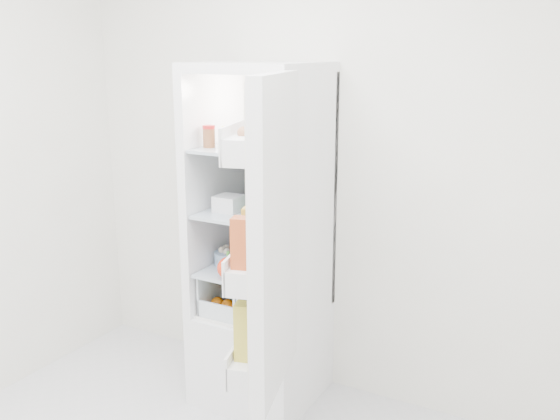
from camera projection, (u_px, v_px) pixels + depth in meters
The scene contains 19 objects.
room_walls at pixel (119, 138), 1.97m from camera, with size 3.02×3.02×2.61m.
refrigerator at pixel (265, 279), 3.35m from camera, with size 0.60×0.60×1.80m.
shelf_low at pixel (259, 269), 3.28m from camera, with size 0.49×0.53×0.01m, color #A8B7C4.
shelf_mid at pixel (258, 212), 3.20m from camera, with size 0.49×0.53×0.01m, color #A8B7C4.
shelf_top at pixel (258, 148), 3.12m from camera, with size 0.49×0.53×0.01m, color #A8B7C4.
crisper_left at pixel (240, 288), 3.37m from camera, with size 0.23×0.46×0.22m, color silver, non-canonical shape.
crisper_right at pixel (279, 296), 3.25m from camera, with size 0.23×0.46×0.22m, color silver, non-canonical shape.
condiment_jars at pixel (238, 141), 3.02m from camera, with size 0.38×0.16×0.08m.
squeeze_bottle at pixel (312, 129), 3.14m from camera, with size 0.05×0.05×0.17m, color silver.
tub_white at pixel (229, 203), 3.18m from camera, with size 0.13×0.13×0.08m, color silver.
tin_red at pixel (287, 212), 3.05m from camera, with size 0.09×0.09×0.06m, color red.
foil_tray at pixel (241, 202), 3.30m from camera, with size 0.14×0.10×0.03m, color silver.
tub_green at pixel (268, 200), 3.23m from camera, with size 0.11×0.16×0.09m, color #469A50.
red_cabbage at pixel (283, 259), 3.17m from camera, with size 0.16×0.16×0.16m, color #5B1F53.
bell_pepper at pixel (228, 268), 3.10m from camera, with size 0.11×0.11×0.11m, color red.
mushroom_bowl at pixel (229, 258), 3.31m from camera, with size 0.15×0.15×0.07m, color #82A0C3.
citrus_pile at pixel (232, 295), 3.32m from camera, with size 0.20×0.24×0.16m.
veg_pile at pixel (280, 305), 3.26m from camera, with size 0.16×0.30×0.10m.
fridge_door at pixel (268, 244), 2.53m from camera, with size 0.31×0.59×1.30m.
Camera 1 is at (1.39, -1.47, 1.86)m, focal length 40.00 mm.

